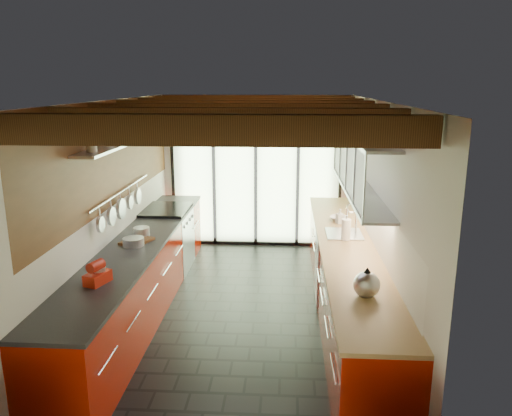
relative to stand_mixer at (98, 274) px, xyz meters
name	(u,v)px	position (x,y,z in m)	size (l,w,h in m)	color
ground	(242,312)	(1.27, 1.35, -1.01)	(5.50, 5.50, 0.00)	black
room_shell	(241,183)	(1.27, 1.35, 0.64)	(5.50, 5.50, 5.50)	silver
ceiling_beams	(244,111)	(1.27, 1.73, 1.45)	(3.14, 5.06, 4.90)	#593316
glass_door	(256,152)	(1.27, 4.04, 0.65)	(2.95, 0.10, 2.90)	#C6EAAD
left_counter	(141,275)	(-0.01, 1.35, -0.55)	(0.68, 5.00, 0.92)	#A41502
range_stove	(168,239)	(-0.01, 2.80, -0.54)	(0.66, 0.90, 0.97)	silver
right_counter	(346,280)	(2.54, 1.35, -0.55)	(0.68, 5.00, 0.92)	#A41502
sink_assembly	(345,231)	(2.56, 1.75, -0.05)	(0.45, 0.52, 0.43)	silver
upper_cabinets_right	(361,164)	(2.70, 1.65, 0.84)	(0.34, 3.00, 3.00)	silver
left_wall_fixtures	(123,163)	(-0.20, 1.53, 0.83)	(0.28, 2.60, 0.96)	silver
stand_mixer	(98,274)	(0.00, 0.00, 0.00)	(0.23, 0.30, 0.24)	red
pot_large	(141,232)	(0.00, 1.48, -0.03)	(0.20, 0.20, 0.13)	silver
pot_small	(133,242)	(0.00, 1.14, -0.04)	(0.25, 0.25, 0.10)	silver
cutting_board	(137,241)	(0.00, 1.27, -0.08)	(0.27, 0.37, 0.03)	brown
kettle	(367,283)	(2.54, -0.14, 0.03)	(0.32, 0.34, 0.29)	silver
paper_towel	(346,230)	(2.54, 1.52, 0.04)	(0.14, 0.14, 0.31)	white
soap_bottle	(340,216)	(2.54, 2.26, 0.01)	(0.09, 0.09, 0.20)	silver
bowl	(339,219)	(2.54, 2.41, -0.06)	(0.25, 0.25, 0.06)	silver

